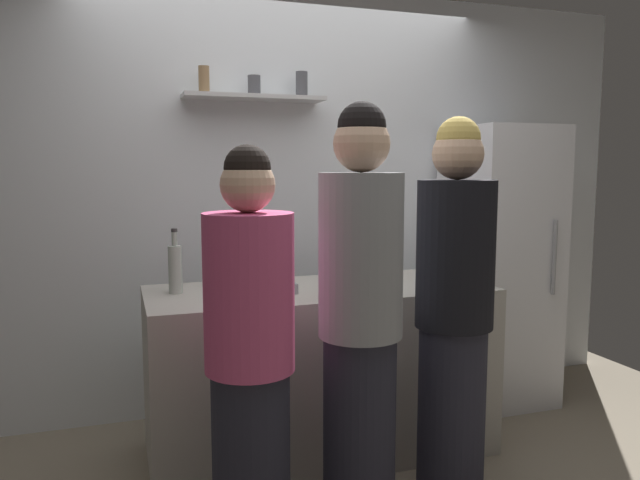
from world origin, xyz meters
name	(u,v)px	position (x,y,z in m)	size (l,w,h in m)	color
back_wall_assembly	(284,200)	(0.00, 1.25, 1.30)	(4.80, 0.32, 2.60)	white
refrigerator	(498,265)	(1.32, 0.85, 0.88)	(0.57, 0.66, 1.76)	white
counter	(320,370)	(-0.02, 0.49, 0.44)	(1.78, 0.72, 0.89)	#B7B2A8
baking_pan	(259,287)	(-0.34, 0.49, 0.91)	(0.34, 0.24, 0.05)	gray
utensil_holder	(218,275)	(-0.50, 0.74, 0.94)	(0.10, 0.10, 0.21)	#B2B2B7
wine_bottle_amber_glass	(336,274)	(-0.03, 0.22, 1.01)	(0.08, 0.08, 0.32)	#472814
wine_bottle_green_glass	(469,263)	(0.76, 0.31, 1.00)	(0.07, 0.07, 0.31)	#19471E
wine_bottle_dark_glass	(364,258)	(0.30, 0.66, 1.01)	(0.07, 0.07, 0.33)	black
wine_bottle_pale_glass	(175,268)	(-0.74, 0.59, 1.01)	(0.07, 0.07, 0.32)	#B2BFB2
water_bottle_plastic	(339,269)	(0.07, 0.44, 0.99)	(0.09, 0.09, 0.22)	silver
person_pink_top	(250,361)	(-0.55, -0.28, 0.78)	(0.34, 0.34, 1.59)	#262633
person_blonde	(454,316)	(0.38, -0.17, 0.86)	(0.34, 0.34, 1.73)	#262633
person_grey_hoodie	(360,323)	(-0.09, -0.24, 0.88)	(0.34, 0.34, 1.76)	#262633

